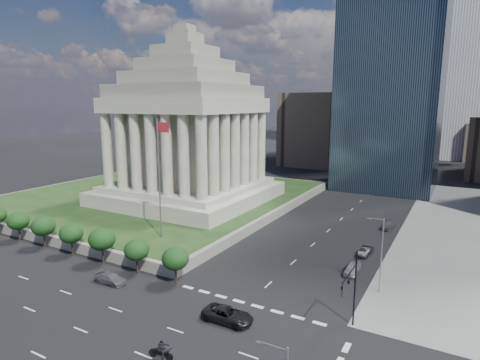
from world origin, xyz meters
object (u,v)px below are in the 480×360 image
Objects in this scene: flagpole at (160,172)px; motorcycle_trail at (161,349)px; pickup_truck at (228,315)px; parked_sedan_near at (352,268)px; parked_sedan_far at (388,225)px; war_memorial at (187,116)px; street_lamp_north at (380,251)px; parked_sedan_mid at (365,252)px; suv_grey at (111,278)px; traffic_signal_ne at (351,287)px.

motorcycle_trail is (19.72, -23.55, -12.12)m from flagpole.
parked_sedan_near is (8.94, 19.94, -0.05)m from pickup_truck.
war_memorial is at bearing -165.58° from parked_sedan_far.
war_memorial is at bearing 154.87° from parked_sedan_near.
street_lamp_north is (47.33, -23.00, -15.74)m from war_memorial.
parked_sedan_near is at bearing -24.99° from pickup_truck.
parked_sedan_mid is at bearing -14.08° from war_memorial.
flagpole is 35.84m from parked_sedan_mid.
parked_sedan_far is (0.83, 24.45, -0.01)m from parked_sedan_near.
suv_grey is at bearing -68.49° from war_memorial.
parked_sedan_near is 1.71× the size of motorcycle_trail.
parked_sedan_mid is at bearing -18.78° from pickup_truck.
street_lamp_north is at bearing -46.05° from parked_sedan_near.
war_memorial is 8.57× the size of parked_sedan_near.
street_lamp_north reaches higher than suv_grey.
street_lamp_north is at bearing -65.54° from parked_sedan_mid.
street_lamp_north is at bearing 48.50° from motorcycle_trail.
pickup_truck is 1.31× the size of parked_sedan_far.
parked_sedan_mid is (-3.41, 23.50, -4.56)m from traffic_signal_ne.
pickup_truck is 1.30× the size of parked_sedan_near.
flagpole reaches higher than traffic_signal_ne.
flagpole is 36.69m from traffic_signal_ne.
street_lamp_north is at bearing 1.63° from flagpole.
motorcycle_trail is at bearing -137.81° from traffic_signal_ne.
traffic_signal_ne reaches higher than parked_sedan_mid.
suv_grey is (15.04, -38.16, -20.71)m from war_memorial.
parked_sedan_far reaches higher than suv_grey.
flagpole reaches higher than parked_sedan_far.
motorcycle_trail is at bearing -121.98° from suv_grey.
street_lamp_north is 2.11× the size of suv_grey.
war_memorial is at bearing 40.52° from pickup_truck.
parked_sedan_near is 7.94m from parked_sedan_mid.
traffic_signal_ne is 1.69× the size of suv_grey.
street_lamp_north is at bearing -76.04° from parked_sedan_far.
traffic_signal_ne is at bearing 32.85° from motorcycle_trail.
motorcycle_trail is at bearing -56.15° from war_memorial.
pickup_truck is 2.23× the size of motorcycle_trail.
parked_sedan_near is at bearing -85.36° from parked_sedan_mid.
pickup_truck is at bearing -160.59° from traffic_signal_ne.
flagpole is 4.23× the size of suv_grey.
street_lamp_north is 1.69× the size of pickup_truck.
flagpole is at bearing -151.60° from parked_sedan_mid.
war_memorial is 8.62× the size of parked_sedan_far.
war_memorial is at bearing 116.89° from flagpole.
war_memorial reaches higher than parked_sedan_far.
war_memorial is at bearing 18.65° from suv_grey.
street_lamp_north is 29.37m from motorcycle_trail.
suv_grey is at bearing -154.84° from street_lamp_north.
motorcycle_trail is (-11.20, -36.74, 0.30)m from parked_sedan_mid.
parked_sedan_far is (43.83, 5.70, -20.63)m from war_memorial.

